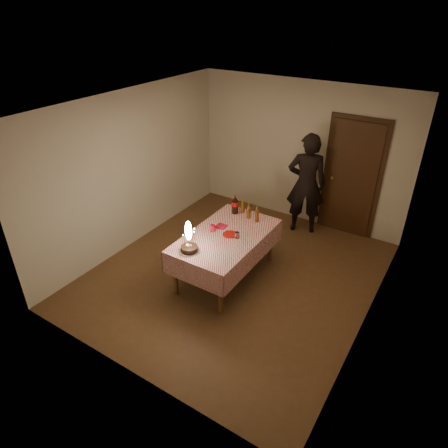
{
  "coord_description": "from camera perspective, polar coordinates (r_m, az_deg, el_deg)",
  "views": [
    {
      "loc": [
        2.57,
        -4.34,
        3.81
      ],
      "look_at": [
        -0.1,
        -0.16,
        0.95
      ],
      "focal_mm": 32.0,
      "sensor_mm": 36.0,
      "label": 1
    }
  ],
  "objects": [
    {
      "name": "clear_cup",
      "position": [
        5.78,
        1.85,
        -1.6
      ],
      "size": [
        0.07,
        0.07,
        0.09
      ],
      "primitive_type": "cylinder",
      "color": "silver",
      "rests_on": "dining_table"
    },
    {
      "name": "amber_bottle_mid",
      "position": [
        6.27,
        3.56,
        1.83
      ],
      "size": [
        0.06,
        0.06,
        0.25
      ],
      "color": "#613A10",
      "rests_on": "dining_table"
    },
    {
      "name": "birthday_cake",
      "position": [
        5.45,
        -5.02,
        -2.66
      ],
      "size": [
        0.3,
        0.3,
        0.47
      ],
      "color": "white",
      "rests_on": "dining_table"
    },
    {
      "name": "room_shell",
      "position": [
        5.53,
        2.51,
        6.97
      ],
      "size": [
        4.04,
        4.54,
        2.62
      ],
      "color": "beige",
      "rests_on": "ground"
    },
    {
      "name": "red_cup",
      "position": [
        5.94,
        -1.6,
        -0.58
      ],
      "size": [
        0.08,
        0.08,
        0.1
      ],
      "primitive_type": "cylinder",
      "color": "red",
      "rests_on": "dining_table"
    },
    {
      "name": "red_plate",
      "position": [
        5.88,
        0.88,
        -1.47
      ],
      "size": [
        0.22,
        0.22,
        0.01
      ],
      "primitive_type": "cylinder",
      "color": "#AA100B",
      "rests_on": "dining_table"
    },
    {
      "name": "amber_bottle_right",
      "position": [
        6.18,
        4.75,
        1.36
      ],
      "size": [
        0.06,
        0.06,
        0.25
      ],
      "color": "#613A10",
      "rests_on": "dining_table"
    },
    {
      "name": "amber_bottle_left",
      "position": [
        6.42,
        2.68,
        2.59
      ],
      "size": [
        0.06,
        0.06,
        0.25
      ],
      "color": "#613A10",
      "rests_on": "dining_table"
    },
    {
      "name": "dining_table",
      "position": [
        5.92,
        0.26,
        -2.37
      ],
      "size": [
        1.02,
        1.72,
        0.74
      ],
      "color": "brown",
      "rests_on": "ground"
    },
    {
      "name": "ground",
      "position": [
        6.32,
        1.57,
        -7.13
      ],
      "size": [
        4.0,
        4.5,
        0.01
      ],
      "primitive_type": "cube",
      "color": "brown",
      "rests_on": "ground"
    },
    {
      "name": "photographer",
      "position": [
        7.19,
        11.65,
        5.63
      ],
      "size": [
        0.79,
        0.66,
        1.84
      ],
      "color": "black",
      "rests_on": "ground"
    },
    {
      "name": "cola_bottle",
      "position": [
        6.38,
        1.6,
        2.78
      ],
      "size": [
        0.1,
        0.1,
        0.32
      ],
      "color": "black",
      "rests_on": "dining_table"
    },
    {
      "name": "napkin_stack",
      "position": [
        6.06,
        -0.41,
        -0.33
      ],
      "size": [
        0.15,
        0.15,
        0.02
      ],
      "primitive_type": "cube",
      "color": "#B1142E",
      "rests_on": "dining_table"
    }
  ]
}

